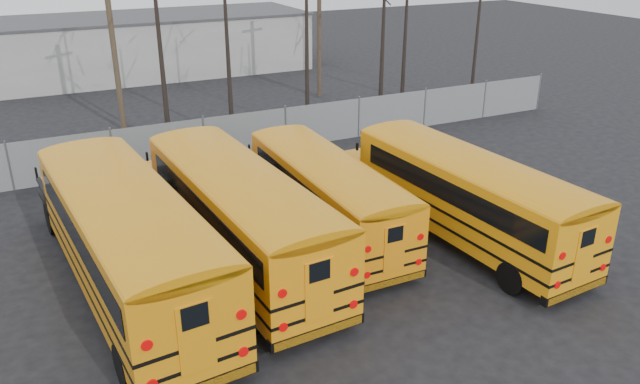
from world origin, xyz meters
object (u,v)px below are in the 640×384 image
bus_d (463,189)px  utility_pole_right (319,25)px  bus_b (236,207)px  bus_a (125,232)px  bus_c (324,189)px  utility_pole_left (113,40)px

bus_d → utility_pole_right: bearing=73.6°
bus_b → utility_pole_right: 21.67m
bus_a → bus_c: size_ratio=1.23×
bus_b → bus_a: bearing=-176.1°
bus_a → utility_pole_right: utility_pole_right is taller
bus_c → utility_pole_left: (-4.15, 15.38, 3.04)m
utility_pole_left → utility_pole_right: utility_pole_left is taller
utility_pole_right → bus_b: bearing=-131.0°
utility_pole_right → bus_a: bearing=-137.2°
bus_c → utility_pole_left: 16.22m
bus_c → bus_b: bearing=-168.3°
bus_b → utility_pole_left: bearing=89.2°
bus_a → bus_c: 6.86m
utility_pole_left → bus_b: bearing=-98.8°
bus_a → bus_d: bus_a is taller
bus_a → utility_pole_right: bearing=45.6°
bus_b → utility_pole_right: (11.66, 18.09, 2.46)m
bus_a → bus_b: 3.43m
bus_a → bus_b: bearing=2.3°
bus_a → bus_c: (6.76, 1.13, -0.35)m
bus_a → utility_pole_left: utility_pole_left is taller
bus_c → utility_pole_left: size_ratio=1.11×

